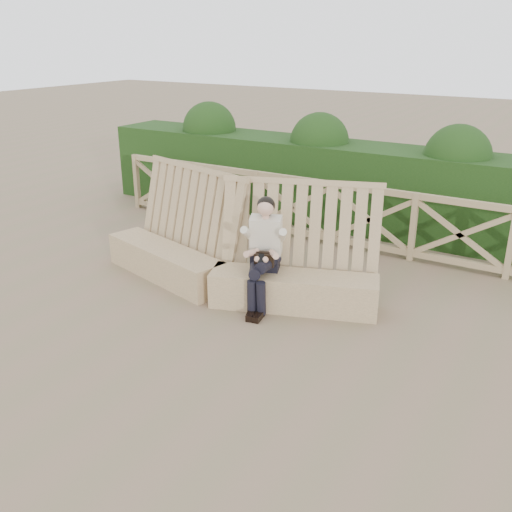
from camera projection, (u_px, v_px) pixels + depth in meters
The scene contains 5 objects.
ground at pixel (258, 343), 6.64m from camera, with size 60.00×60.00×0.00m, color brown.
bench at pixel (228, 263), 7.90m from camera, with size 4.29×1.43×1.60m.
woman at pixel (264, 249), 7.33m from camera, with size 0.55×0.91×1.44m.
guardrail at pixel (369, 220), 9.22m from camera, with size 10.10×0.09×1.10m.
hedge at pixel (394, 191), 10.11m from camera, with size 12.00×1.20×1.50m, color black.
Camera 1 is at (2.99, -4.99, 3.36)m, focal length 40.00 mm.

